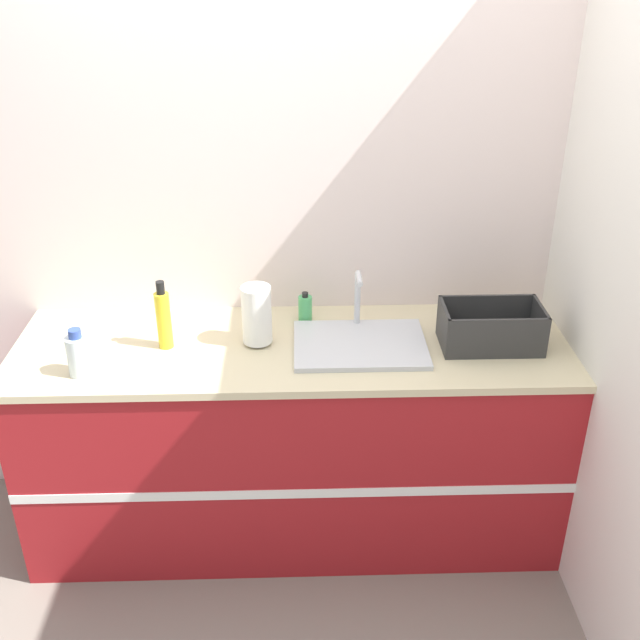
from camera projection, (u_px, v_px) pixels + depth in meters
ground_plane at (297, 577)px, 3.01m from camera, size 12.00×12.00×0.00m
wall_back at (292, 213)px, 3.01m from camera, size 4.53×0.06×2.60m
wall_right at (591, 242)px, 2.72m from camera, size 0.06×2.65×2.60m
counter_cabinet at (295, 438)px, 3.09m from camera, size 2.15×0.67×0.89m
sink at (360, 342)px, 2.86m from camera, size 0.50×0.37×0.25m
paper_towel_roll at (257, 315)px, 2.83m from camera, size 0.11×0.11×0.24m
dish_rack at (491, 331)px, 2.85m from camera, size 0.38×0.21×0.16m
bottle_yellow at (164, 319)px, 2.81m from camera, size 0.06×0.06×0.27m
bottle_clear at (78, 355)px, 2.65m from camera, size 0.08×0.08×0.18m
soap_dispenser at (305, 308)px, 3.03m from camera, size 0.06×0.06×0.13m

